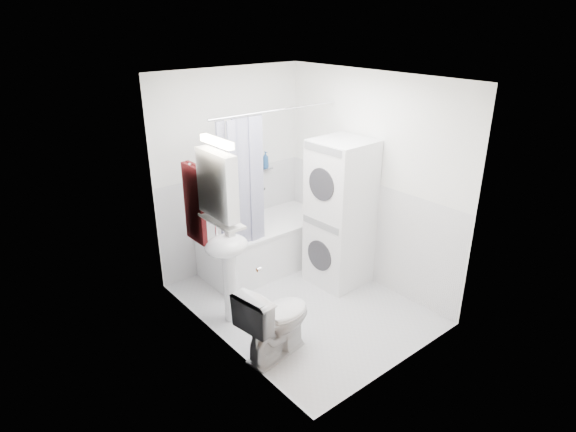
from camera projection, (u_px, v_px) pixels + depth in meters
floor at (301, 304)px, 5.26m from camera, size 2.60×2.60×0.00m
room_walls at (303, 174)px, 4.69m from camera, size 2.60×2.60×2.60m
wainscot at (284, 245)px, 5.24m from camera, size 1.98×2.58×2.58m
door at (259, 269)px, 3.93m from camera, size 0.05×2.00×2.00m
bathtub at (265, 243)px, 5.91m from camera, size 1.56×0.74×0.59m
tub_spout at (261, 188)px, 6.03m from camera, size 0.04×0.12×0.04m
curtain_rod at (280, 110)px, 5.04m from camera, size 1.74×0.02×0.02m
shower_curtain at (244, 187)px, 5.04m from camera, size 0.55×0.02×1.45m
sink at (228, 259)px, 4.73m from camera, size 0.44×0.37×1.04m
medicine_cabinet at (218, 183)px, 4.20m from camera, size 0.13×0.50×0.71m
shelf at (221, 221)px, 4.35m from camera, size 0.18×0.54×0.02m
shower_caddy at (265, 169)px, 5.97m from camera, size 0.22×0.06×0.02m
towel at (194, 202)px, 4.57m from camera, size 0.07×0.33×0.79m
washer_dryer at (340, 214)px, 5.42m from camera, size 0.63×0.62×1.69m
toilet at (276, 320)px, 4.37m from camera, size 0.79×0.52×0.72m
soap_pump at (230, 235)px, 4.66m from camera, size 0.08×0.17×0.08m
shelf_bottle at (230, 221)px, 4.22m from camera, size 0.07×0.18×0.07m
shelf_cup at (214, 211)px, 4.41m from camera, size 0.10×0.09×0.10m
shampoo_a at (258, 165)px, 5.88m from camera, size 0.13×0.17×0.13m
shampoo_b at (266, 165)px, 5.96m from camera, size 0.08×0.21×0.08m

